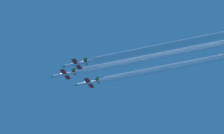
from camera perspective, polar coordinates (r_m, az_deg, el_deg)
jet_lead at (r=377.51m, az=-3.33°, el=-0.52°), size 8.60×12.52×3.01m
jet_left_wingman at (r=367.82m, az=-2.54°, el=0.19°), size 8.60×12.52×3.01m
jet_right_wingman at (r=380.87m, az=-1.70°, el=-1.11°), size 8.60×12.52×3.01m
smoke_trail_lead at (r=363.63m, az=4.03°, el=0.92°), size 2.78×89.43×2.78m
smoke_trail_left_wingman at (r=355.29m, az=4.66°, el=1.61°), size 2.78×84.51×2.78m
smoke_trail_right_wingman at (r=369.54m, az=4.65°, el=0.10°), size 2.78×76.13×2.78m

